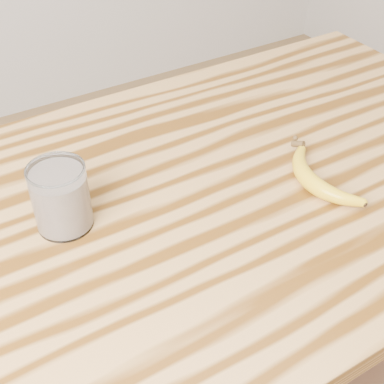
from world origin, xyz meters
TOP-DOWN VIEW (x-y plane):
  - table at (0.00, 0.00)m, footprint 1.20×0.80m
  - smoothie_glass at (-0.34, 0.04)m, footprint 0.09×0.09m
  - banana at (0.07, -0.10)m, footprint 0.11×0.27m

SIDE VIEW (x-z plane):
  - table at x=0.00m, z-range 0.32..1.22m
  - banana at x=0.07m, z-range 0.90..0.93m
  - smoothie_glass at x=-0.34m, z-range 0.90..1.01m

